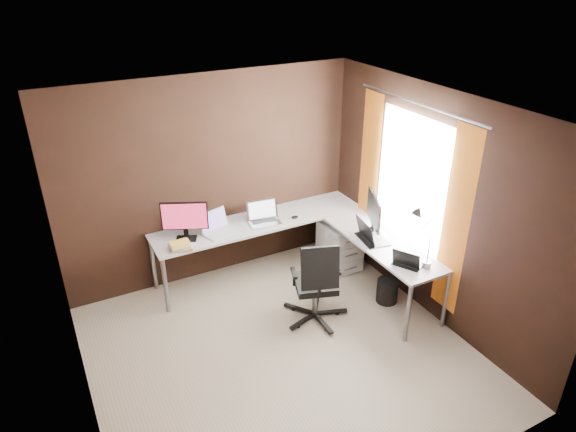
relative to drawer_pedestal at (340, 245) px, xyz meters
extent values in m
cube|color=tan|center=(-1.43, -1.15, -0.30)|extent=(3.60, 3.60, 0.00)
cube|color=white|center=(-1.43, -1.15, 2.20)|extent=(3.60, 3.60, 0.00)
cube|color=black|center=(-1.43, 0.65, 0.95)|extent=(3.60, 0.00, 2.50)
cube|color=black|center=(-1.43, -2.95, 0.95)|extent=(3.60, 0.00, 2.50)
cube|color=black|center=(-3.23, -1.15, 0.95)|extent=(0.00, 3.60, 2.50)
cube|color=black|center=(0.37, -1.15, 0.95)|extent=(0.00, 3.60, 2.50)
cube|color=white|center=(0.36, -0.80, 1.15)|extent=(0.00, 1.00, 1.30)
cube|color=orange|center=(0.32, -1.53, 0.95)|extent=(0.01, 0.35, 2.00)
cube|color=orange|center=(0.32, -0.08, 0.95)|extent=(0.01, 0.35, 2.00)
cylinder|color=slate|center=(0.32, -0.80, 1.98)|extent=(0.02, 1.90, 0.02)
cube|color=silver|center=(-0.96, 0.35, 0.41)|extent=(2.65, 0.60, 0.03)
cube|color=silver|center=(0.07, -0.78, 0.41)|extent=(0.60, 1.65, 0.03)
cylinder|color=slate|center=(-2.24, 0.09, 0.05)|extent=(0.05, 0.05, 0.70)
cylinder|color=slate|center=(-2.24, 0.61, 0.05)|extent=(0.05, 0.05, 0.70)
cylinder|color=slate|center=(-0.19, -1.56, 0.05)|extent=(0.05, 0.05, 0.70)
cylinder|color=slate|center=(0.33, -1.56, 0.05)|extent=(0.05, 0.05, 0.70)
cylinder|color=slate|center=(0.33, 0.61, 0.05)|extent=(0.05, 0.05, 0.70)
cube|color=silver|center=(0.00, 0.00, 0.00)|extent=(0.42, 0.50, 0.60)
cube|color=black|center=(-1.89, 0.32, 0.44)|extent=(0.27, 0.23, 0.01)
cube|color=black|center=(-1.88, 0.34, 0.50)|extent=(0.06, 0.05, 0.11)
cube|color=black|center=(-1.88, 0.34, 0.72)|extent=(0.49, 0.24, 0.34)
cube|color=#B41F43|center=(-1.89, 0.33, 0.72)|extent=(0.45, 0.21, 0.31)
cube|color=black|center=(0.10, -0.54, 0.44)|extent=(0.21, 0.25, 0.01)
cube|color=black|center=(0.08, -0.53, 0.49)|extent=(0.05, 0.06, 0.10)
cube|color=black|center=(0.08, -0.53, 0.72)|extent=(0.25, 0.53, 0.35)
cube|color=#2225BA|center=(0.09, -0.54, 0.72)|extent=(0.22, 0.49, 0.32)
cube|color=silver|center=(-1.50, 0.29, 0.44)|extent=(0.43, 0.36, 0.02)
cube|color=silver|center=(-1.53, 0.39, 0.56)|extent=(0.37, 0.18, 0.23)
cube|color=#6C5EA7|center=(-1.53, 0.38, 0.56)|extent=(0.33, 0.15, 0.20)
cube|color=silver|center=(-0.92, 0.27, 0.44)|extent=(0.41, 0.31, 0.02)
cube|color=silver|center=(-0.91, 0.37, 0.56)|extent=(0.38, 0.12, 0.24)
cube|color=white|center=(-0.91, 0.37, 0.56)|extent=(0.34, 0.10, 0.20)
cube|color=black|center=(-0.02, -0.68, 0.44)|extent=(0.33, 0.43, 0.02)
cube|color=black|center=(-0.12, -0.66, 0.57)|extent=(0.13, 0.40, 0.24)
cube|color=#18293C|center=(-0.12, -0.66, 0.57)|extent=(0.11, 0.35, 0.21)
cube|color=black|center=(-0.01, -1.27, 0.44)|extent=(0.32, 0.36, 0.02)
cube|color=black|center=(-0.07, -1.31, 0.54)|extent=(0.19, 0.28, 0.18)
cube|color=#B74A59|center=(-0.07, -1.31, 0.54)|extent=(0.17, 0.25, 0.16)
cube|color=#AA7E5B|center=(-2.01, 0.15, 0.44)|extent=(0.27, 0.23, 0.02)
cube|color=yellow|center=(-2.01, 0.15, 0.46)|extent=(0.23, 0.19, 0.02)
cube|color=silver|center=(-2.01, 0.15, 0.48)|extent=(0.23, 0.19, 0.02)
cube|color=yellow|center=(-2.01, 0.15, 0.50)|extent=(0.22, 0.17, 0.01)
ellipsoid|color=black|center=(-1.94, 0.15, 0.45)|extent=(0.09, 0.06, 0.03)
ellipsoid|color=black|center=(-0.55, 0.20, 0.45)|extent=(0.11, 0.08, 0.04)
cylinder|color=slate|center=(0.13, -1.41, 0.46)|extent=(0.09, 0.09, 0.07)
cylinder|color=slate|center=(0.13, -1.41, 0.68)|extent=(0.02, 0.02, 0.36)
cylinder|color=slate|center=(0.08, -1.38, 0.93)|extent=(0.02, 0.19, 0.27)
cone|color=slate|center=(0.03, -1.31, 1.02)|extent=(0.11, 0.14, 0.15)
cylinder|color=slate|center=(-0.82, -0.77, -0.06)|extent=(0.06, 0.06, 0.36)
cube|color=black|center=(-0.82, -0.77, 0.14)|extent=(0.55, 0.55, 0.08)
cube|color=black|center=(-0.89, -0.96, 0.47)|extent=(0.41, 0.23, 0.47)
cylinder|color=black|center=(0.07, -0.91, -0.16)|extent=(0.31, 0.31, 0.28)
camera|label=1|loc=(-3.24, -4.71, 3.31)|focal=32.00mm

